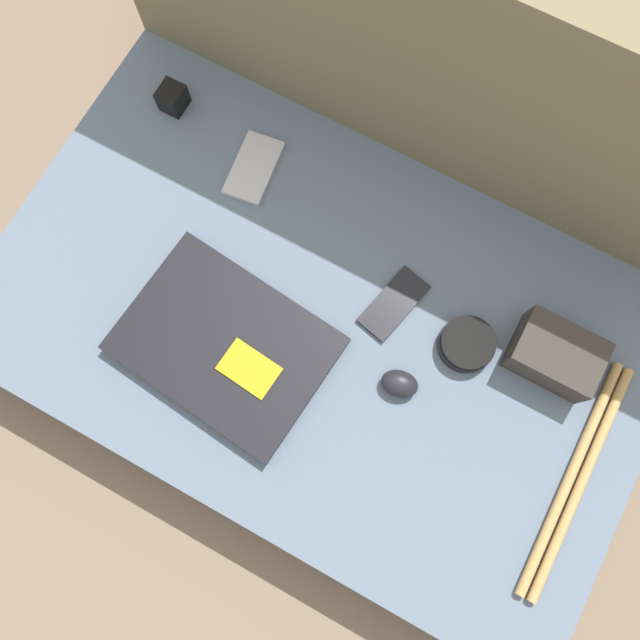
% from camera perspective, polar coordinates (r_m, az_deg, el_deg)
% --- Properties ---
extents(ground_plane, '(8.00, 8.00, 0.00)m').
position_cam_1_polar(ground_plane, '(1.15, 0.00, -1.75)').
color(ground_plane, '#7A6651').
extents(couch_seat, '(1.10, 0.67, 0.13)m').
position_cam_1_polar(couch_seat, '(1.09, 0.00, -1.05)').
color(couch_seat, slate).
rests_on(couch_seat, ground_plane).
extents(couch_backrest, '(1.10, 0.20, 0.55)m').
position_cam_1_polar(couch_backrest, '(1.08, 12.04, 21.94)').
color(couch_backrest, '#756B4C').
rests_on(couch_backrest, ground_plane).
extents(laptop, '(0.35, 0.27, 0.03)m').
position_cam_1_polar(laptop, '(1.02, -8.62, -2.23)').
color(laptop, black).
rests_on(laptop, couch_seat).
extents(computer_mouse, '(0.07, 0.05, 0.03)m').
position_cam_1_polar(computer_mouse, '(1.00, 7.29, -5.80)').
color(computer_mouse, black).
rests_on(computer_mouse, couch_seat).
extents(speaker_puck, '(0.09, 0.09, 0.03)m').
position_cam_1_polar(speaker_puck, '(1.03, 13.28, -2.14)').
color(speaker_puck, black).
rests_on(speaker_puck, couch_seat).
extents(phone_silver, '(0.08, 0.13, 0.01)m').
position_cam_1_polar(phone_silver, '(1.12, -6.08, 13.63)').
color(phone_silver, '#B7B7BC').
rests_on(phone_silver, couch_seat).
extents(phone_black, '(0.08, 0.13, 0.01)m').
position_cam_1_polar(phone_black, '(1.04, 6.75, 1.48)').
color(phone_black, black).
rests_on(phone_black, couch_seat).
extents(camera_pouch, '(0.13, 0.10, 0.07)m').
position_cam_1_polar(camera_pouch, '(1.05, 20.74, -3.00)').
color(camera_pouch, '#38332D').
rests_on(camera_pouch, couch_seat).
extents(charger_brick, '(0.04, 0.04, 0.05)m').
position_cam_1_polar(charger_brick, '(1.19, -13.33, 19.16)').
color(charger_brick, black).
rests_on(charger_brick, couch_seat).
extents(drumstick_pair, '(0.04, 0.39, 0.02)m').
position_cam_1_polar(drumstick_pair, '(1.07, 22.39, -13.22)').
color(drumstick_pair, tan).
rests_on(drumstick_pair, couch_seat).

